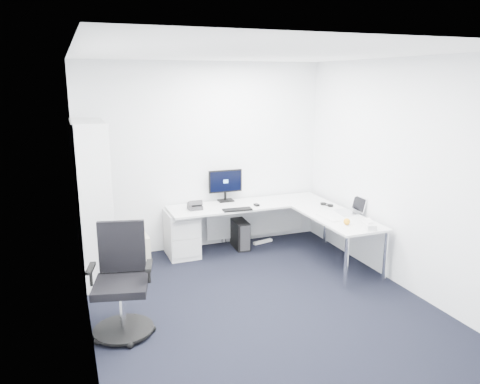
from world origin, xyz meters
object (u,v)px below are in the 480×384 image
object	(u,v)px
bookshelf	(93,202)
laptop	(346,205)
monitor	(226,185)
task_chair	(121,283)
l_desk	(258,233)

from	to	relation	value
bookshelf	laptop	size ratio (longest dim) A/B	6.16
monitor	task_chair	bearing A→B (deg)	-129.95
bookshelf	monitor	distance (m)	1.98
task_chair	laptop	distance (m)	3.23
l_desk	monitor	world-z (taller)	monitor
task_chair	laptop	bearing A→B (deg)	29.09
l_desk	laptop	xyz separation A→B (m)	(1.04, -0.60, 0.46)
l_desk	task_chair	xyz separation A→B (m)	(-2.06, -1.46, 0.20)
monitor	laptop	world-z (taller)	monitor
bookshelf	task_chair	xyz separation A→B (m)	(0.12, -1.51, -0.44)
bookshelf	laptop	world-z (taller)	bookshelf
bookshelf	task_chair	world-z (taller)	bookshelf
bookshelf	monitor	xyz separation A→B (m)	(1.90, 0.53, -0.06)
l_desk	task_chair	size ratio (longest dim) A/B	2.15
bookshelf	task_chair	distance (m)	1.58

